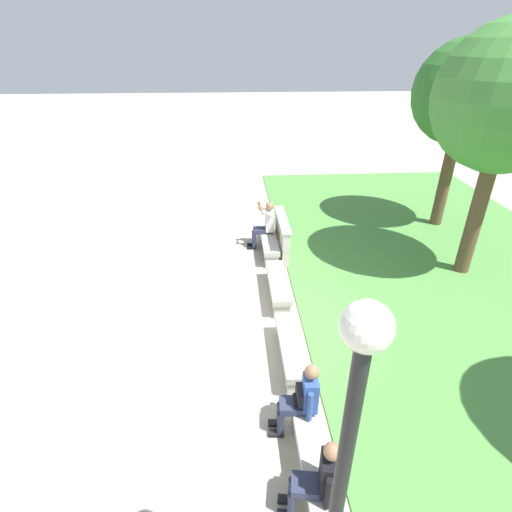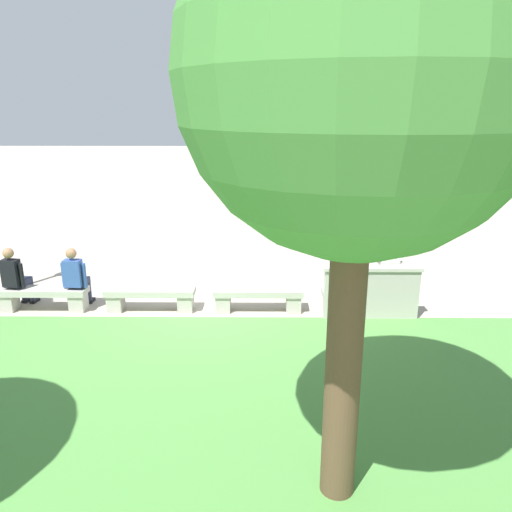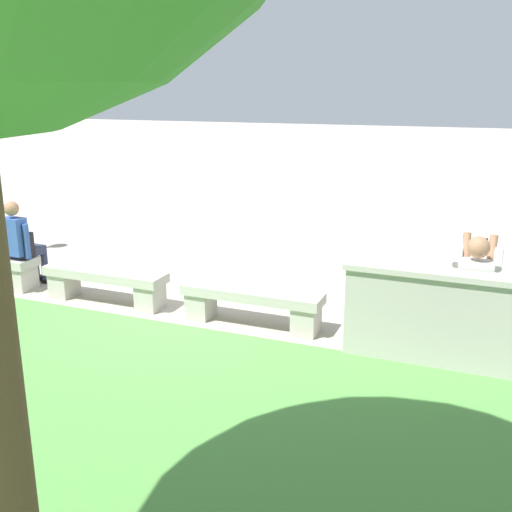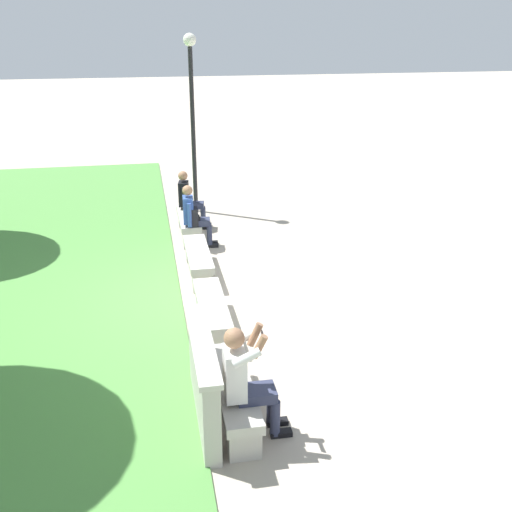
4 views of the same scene
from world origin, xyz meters
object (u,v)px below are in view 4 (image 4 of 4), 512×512
object	(u,v)px
bench_mid	(198,259)
backpack	(193,217)
bench_main	(234,393)
person_photographer	(246,377)
bench_far	(189,222)
person_distant	(194,214)
lamp_post	(192,99)
bench_near	(212,311)
person_companion	(189,198)

from	to	relation	value
bench_mid	backpack	xyz separation A→B (m)	(1.39, -0.05, 0.33)
bench_main	person_photographer	world-z (taller)	person_photographer
bench_far	person_photographer	xyz separation A→B (m)	(-6.59, -0.08, 0.44)
bench_mid	person_distant	xyz separation A→B (m)	(1.41, -0.07, 0.38)
bench_main	person_distant	size ratio (longest dim) A/B	1.36
person_photographer	lamp_post	bearing A→B (deg)	-1.61
backpack	lamp_post	size ratio (longest dim) A/B	0.11
bench_mid	lamp_post	distance (m)	4.43
bench_main	lamp_post	size ratio (longest dim) A/B	0.43
bench_near	bench_mid	world-z (taller)	same
bench_near	bench_main	bearing A→B (deg)	180.00
bench_near	bench_far	distance (m)	4.15
bench_main	person_distant	xyz separation A→B (m)	(5.56, -0.07, 0.38)
backpack	lamp_post	xyz separation A→B (m)	(2.39, -0.26, 1.96)
bench_far	bench_near	bearing A→B (deg)	180.00
person_distant	backpack	distance (m)	0.06
bench_near	person_photographer	xyz separation A→B (m)	(-2.45, -0.08, 0.44)
bench_main	lamp_post	bearing A→B (deg)	-2.25
bench_main	person_companion	xyz separation A→B (m)	(6.73, -0.07, 0.38)
bench_main	backpack	distance (m)	5.55
bench_near	person_companion	size ratio (longest dim) A/B	1.36
bench_near	lamp_post	xyz separation A→B (m)	(5.85, -0.31, 2.29)
person_companion	bench_near	bearing A→B (deg)	179.20
bench_far	person_distant	bearing A→B (deg)	-174.28
lamp_post	bench_mid	bearing A→B (deg)	175.28
person_photographer	person_companion	bearing A→B (deg)	0.10
bench_far	person_companion	size ratio (longest dim) A/B	1.36
person_companion	person_photographer	bearing A→B (deg)	-179.90
bench_main	person_companion	size ratio (longest dim) A/B	1.36
bench_near	bench_far	size ratio (longest dim) A/B	1.00
bench_main	person_photographer	bearing A→B (deg)	-168.20
bench_main	bench_far	xyz separation A→B (m)	(6.22, 0.00, 0.00)
bench_mid	backpack	size ratio (longest dim) A/B	4.00
bench_mid	bench_far	bearing A→B (deg)	0.00
bench_near	person_distant	size ratio (longest dim) A/B	1.36
person_photographer	bench_mid	bearing A→B (deg)	0.99
bench_near	bench_far	world-z (taller)	same
bench_near	person_distant	bearing A→B (deg)	-1.09
lamp_post	bench_far	bearing A→B (deg)	169.64
bench_mid	person_companion	xyz separation A→B (m)	(2.58, -0.07, 0.38)
person_photographer	lamp_post	world-z (taller)	lamp_post
bench_near	person_photographer	size ratio (longest dim) A/B	1.30
bench_mid	person_distant	bearing A→B (deg)	-2.69
person_photographer	lamp_post	xyz separation A→B (m)	(8.30, -0.23, 1.85)
bench_near	lamp_post	size ratio (longest dim) A/B	0.43
person_photographer	bench_main	bearing A→B (deg)	11.80
backpack	bench_mid	bearing A→B (deg)	178.06
bench_far	backpack	size ratio (longest dim) A/B	4.00
person_distant	person_companion	distance (m)	1.17
bench_far	person_distant	distance (m)	0.76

